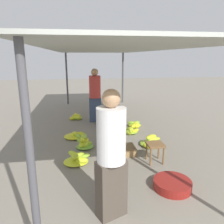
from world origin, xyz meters
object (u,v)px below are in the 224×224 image
(crate_mid, at_px, (110,120))
(banana_pile_left_3, at_px, (77,159))
(banana_pile_left_0, at_px, (84,143))
(vendor_foreground, at_px, (111,154))
(stool, at_px, (155,147))
(banana_pile_right_1, at_px, (131,131))
(banana_pile_right_0, at_px, (121,112))
(shopper_walking_mid, at_px, (95,95))
(banana_pile_left_2, at_px, (76,117))
(crate_near, at_px, (125,150))
(basin_black, at_px, (172,184))
(banana_pile_left_1, at_px, (76,136))
(banana_pile_right_2, at_px, (135,125))
(banana_pile_right_3, at_px, (150,141))

(crate_mid, bearing_deg, banana_pile_left_3, -111.89)
(banana_pile_left_0, bearing_deg, vendor_foreground, -83.02)
(stool, relative_size, banana_pile_right_1, 0.84)
(banana_pile_left_3, height_order, banana_pile_right_0, banana_pile_left_3)
(banana_pile_right_1, relative_size, shopper_walking_mid, 0.28)
(banana_pile_right_0, relative_size, shopper_walking_mid, 0.28)
(vendor_foreground, relative_size, banana_pile_right_0, 3.57)
(banana_pile_left_0, distance_m, banana_pile_left_2, 2.57)
(banana_pile_left_2, xyz_separation_m, crate_mid, (1.13, -0.59, 0.02))
(banana_pile_left_2, distance_m, shopper_walking_mid, 1.13)
(crate_near, bearing_deg, banana_pile_right_1, 70.99)
(basin_black, relative_size, banana_pile_left_1, 1.10)
(basin_black, bearing_deg, banana_pile_right_2, 86.18)
(vendor_foreground, bearing_deg, stool, 51.26)
(banana_pile_right_3, height_order, crate_near, banana_pile_right_3)
(banana_pile_left_3, distance_m, banana_pile_right_0, 4.02)
(banana_pile_right_1, xyz_separation_m, shopper_walking_mid, (-0.90, 1.37, 0.84))
(banana_pile_left_0, height_order, banana_pile_right_3, banana_pile_left_0)
(banana_pile_left_2, bearing_deg, vendor_foreground, -84.23)
(vendor_foreground, height_order, crate_near, vendor_foreground)
(banana_pile_left_1, height_order, banana_pile_right_1, banana_pile_right_1)
(banana_pile_left_2, distance_m, banana_pile_right_3, 3.22)
(banana_pile_left_0, distance_m, banana_pile_right_1, 1.57)
(basin_black, bearing_deg, banana_pile_left_0, 126.24)
(banana_pile_left_0, xyz_separation_m, banana_pile_left_3, (-0.18, -0.77, -0.03))
(banana_pile_right_0, bearing_deg, banana_pile_left_0, -116.74)
(banana_pile_right_2, distance_m, banana_pile_right_3, 1.49)
(banana_pile_left_0, bearing_deg, basin_black, -53.76)
(banana_pile_left_0, distance_m, banana_pile_right_3, 1.62)
(basin_black, xyz_separation_m, banana_pile_left_3, (-1.57, 1.14, 0.03))
(banana_pile_left_0, bearing_deg, shopper_walking_mid, 78.42)
(vendor_foreground, distance_m, banana_pile_left_3, 1.85)
(vendor_foreground, distance_m, crate_near, 2.16)
(banana_pile_right_3, bearing_deg, crate_mid, 108.69)
(basin_black, relative_size, crate_mid, 1.28)
(banana_pile_left_0, height_order, banana_pile_right_0, banana_pile_left_0)
(stool, bearing_deg, banana_pile_left_0, 146.47)
(banana_pile_right_0, distance_m, banana_pile_right_3, 3.00)
(banana_pile_left_2, height_order, shopper_walking_mid, shopper_walking_mid)
(stool, height_order, banana_pile_right_2, stool)
(banana_pile_right_1, bearing_deg, banana_pile_left_2, 131.59)
(vendor_foreground, relative_size, banana_pile_left_1, 3.10)
(banana_pile_left_0, height_order, shopper_walking_mid, shopper_walking_mid)
(vendor_foreground, distance_m, banana_pile_right_3, 2.75)
(banana_pile_left_2, bearing_deg, shopper_walking_mid, -29.83)
(banana_pile_left_2, relative_size, banana_pile_left_3, 0.97)
(stool, relative_size, crate_near, 0.97)
(banana_pile_left_3, xyz_separation_m, banana_pile_right_2, (1.79, 2.16, -0.03))
(stool, distance_m, banana_pile_right_2, 2.36)
(banana_pile_left_1, distance_m, banana_pile_right_3, 2.00)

